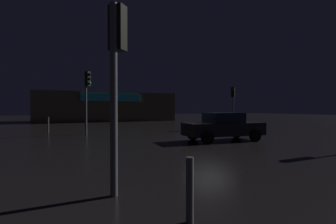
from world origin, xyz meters
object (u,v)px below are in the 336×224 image
traffic_signal_main (233,99)px  car_near (223,127)px  traffic_signal_opposite (116,62)px  store_building (106,107)px  traffic_signal_cross_left (87,90)px

traffic_signal_main → car_near: bearing=-132.0°
car_near → traffic_signal_main: bearing=48.0°
traffic_signal_main → traffic_signal_opposite: 18.01m
store_building → car_near: bearing=-84.8°
traffic_signal_opposite → car_near: 9.77m
traffic_signal_main → car_near: traffic_signal_main is taller
traffic_signal_main → traffic_signal_opposite: bearing=-136.1°
traffic_signal_main → car_near: 8.70m
traffic_signal_opposite → traffic_signal_cross_left: (0.59, 12.69, 0.33)m
traffic_signal_opposite → traffic_signal_cross_left: 12.71m
store_building → car_near: size_ratio=4.11×
traffic_signal_main → traffic_signal_opposite: traffic_signal_opposite is taller
traffic_signal_opposite → traffic_signal_cross_left: size_ratio=0.91×
traffic_signal_opposite → car_near: (7.29, 6.18, -2.00)m
traffic_signal_opposite → traffic_signal_cross_left: bearing=87.3°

